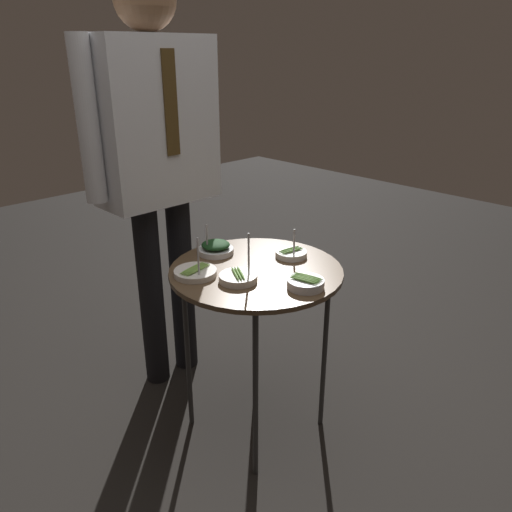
% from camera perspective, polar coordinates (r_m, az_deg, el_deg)
% --- Properties ---
extents(ground_plane, '(8.00, 8.00, 0.00)m').
position_cam_1_polar(ground_plane, '(2.22, 0.00, -18.46)').
color(ground_plane, black).
extents(serving_cart, '(0.64, 0.64, 0.71)m').
position_cam_1_polar(serving_cart, '(1.86, 0.00, -3.01)').
color(serving_cart, brown).
rests_on(serving_cart, ground_plane).
extents(bowl_asparagus_mid_right, '(0.14, 0.14, 0.18)m').
position_cam_1_polar(bowl_asparagus_mid_right, '(1.73, -2.03, -2.42)').
color(bowl_asparagus_mid_right, silver).
rests_on(bowl_asparagus_mid_right, serving_cart).
extents(bowl_spinach_front_right, '(0.14, 0.14, 0.13)m').
position_cam_1_polar(bowl_spinach_front_right, '(1.97, -4.62, 0.93)').
color(bowl_spinach_front_right, silver).
rests_on(bowl_spinach_front_right, serving_cart).
extents(bowl_asparagus_mid_left, '(0.15, 0.15, 0.16)m').
position_cam_1_polar(bowl_asparagus_mid_left, '(1.79, -6.93, -1.83)').
color(bowl_asparagus_mid_left, silver).
rests_on(bowl_asparagus_mid_left, serving_cart).
extents(bowl_asparagus_far_rim, '(0.12, 0.12, 0.12)m').
position_cam_1_polar(bowl_asparagus_far_rim, '(1.94, 4.05, 0.31)').
color(bowl_asparagus_far_rim, white).
rests_on(bowl_asparagus_far_rim, serving_cart).
extents(bowl_asparagus_center, '(0.13, 0.13, 0.04)m').
position_cam_1_polar(bowl_asparagus_center, '(1.69, 5.70, -3.09)').
color(bowl_asparagus_center, silver).
rests_on(bowl_asparagus_center, serving_cart).
extents(waiter_figure, '(0.65, 0.24, 1.75)m').
position_cam_1_polar(waiter_figure, '(2.12, -11.38, 12.61)').
color(waiter_figure, black).
rests_on(waiter_figure, ground_plane).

